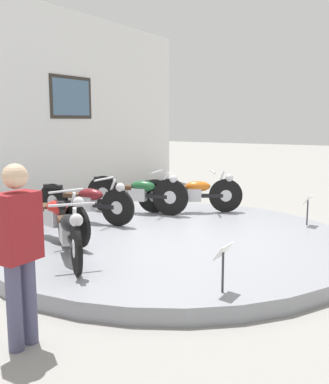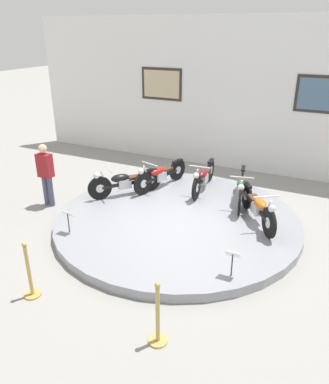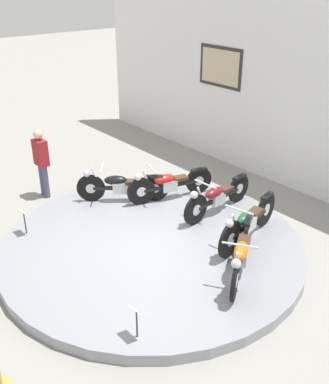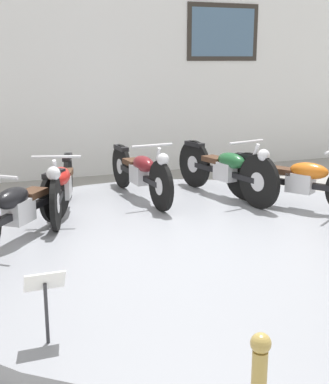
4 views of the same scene
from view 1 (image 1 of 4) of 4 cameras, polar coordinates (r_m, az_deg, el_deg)
ground_plane at (r=6.96m, az=0.64°, el=-6.97°), size 60.00×60.00×0.00m
display_platform at (r=6.93m, az=0.64°, el=-6.20°), size 5.48×5.48×0.19m
motorcycle_black at (r=5.79m, az=-12.07°, el=-4.72°), size 1.28×1.54×0.78m
motorcycle_red at (r=6.77m, az=-13.86°, el=-2.76°), size 0.68×1.89×0.78m
motorcycle_maroon at (r=7.78m, az=-9.92°, el=-1.06°), size 0.54×1.97×0.79m
motorcycle_green at (r=8.42m, az=-3.38°, el=-0.00°), size 0.60×1.99×0.82m
motorcycle_orange at (r=8.49m, az=3.57°, el=-0.04°), size 1.14×1.69×0.79m
info_placard_front_left at (r=4.60m, az=7.45°, el=-8.25°), size 0.26×0.11×0.51m
info_placard_front_centre at (r=7.81m, az=17.74°, el=-1.40°), size 0.26×0.11×0.51m
visitor_standing at (r=3.95m, az=-18.01°, el=-6.62°), size 0.36×0.22×1.58m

